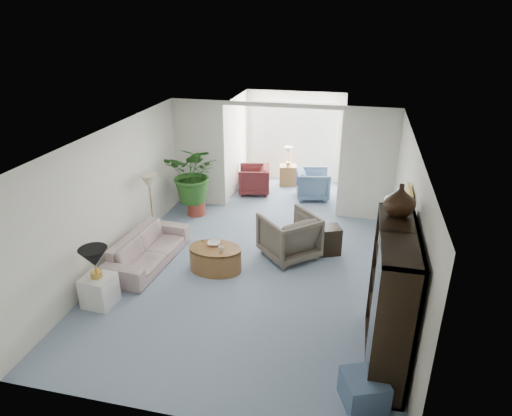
% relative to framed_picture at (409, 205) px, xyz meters
% --- Properties ---
extents(floor, '(6.00, 6.00, 0.00)m').
position_rel_framed_picture_xyz_m(floor, '(-2.46, 0.10, -1.70)').
color(floor, '#8898B4').
rests_on(floor, ground).
extents(sunroom_floor, '(2.60, 2.60, 0.00)m').
position_rel_framed_picture_xyz_m(sunroom_floor, '(-2.46, 4.20, -1.70)').
color(sunroom_floor, '#8898B4').
rests_on(sunroom_floor, ground).
extents(back_pier_left, '(1.20, 0.12, 2.50)m').
position_rel_framed_picture_xyz_m(back_pier_left, '(-4.36, 3.10, -0.45)').
color(back_pier_left, white).
rests_on(back_pier_left, ground).
extents(back_pier_right, '(1.20, 0.12, 2.50)m').
position_rel_framed_picture_xyz_m(back_pier_right, '(-0.56, 3.10, -0.45)').
color(back_pier_right, white).
rests_on(back_pier_right, ground).
extents(back_header, '(2.60, 0.12, 0.10)m').
position_rel_framed_picture_xyz_m(back_header, '(-2.46, 3.10, 0.75)').
color(back_header, white).
rests_on(back_header, back_pier_left).
extents(window_pane, '(2.20, 0.02, 1.50)m').
position_rel_framed_picture_xyz_m(window_pane, '(-2.46, 5.28, -0.30)').
color(window_pane, white).
extents(window_blinds, '(2.20, 0.02, 1.50)m').
position_rel_framed_picture_xyz_m(window_blinds, '(-2.46, 5.25, -0.30)').
color(window_blinds, white).
extents(framed_picture, '(0.04, 0.50, 0.40)m').
position_rel_framed_picture_xyz_m(framed_picture, '(0.00, 0.00, 0.00)').
color(framed_picture, '#C2B79B').
extents(sofa, '(0.90, 2.01, 0.57)m').
position_rel_framed_picture_xyz_m(sofa, '(-4.38, 0.23, -1.41)').
color(sofa, beige).
rests_on(sofa, ground).
extents(end_table, '(0.48, 0.48, 0.50)m').
position_rel_framed_picture_xyz_m(end_table, '(-4.58, -1.12, -1.45)').
color(end_table, white).
rests_on(end_table, ground).
extents(table_lamp, '(0.44, 0.44, 0.30)m').
position_rel_framed_picture_xyz_m(table_lamp, '(-4.58, -1.12, -0.85)').
color(table_lamp, black).
rests_on(table_lamp, end_table).
extents(floor_lamp, '(0.36, 0.36, 0.28)m').
position_rel_framed_picture_xyz_m(floor_lamp, '(-4.71, 1.16, -0.45)').
color(floor_lamp, beige).
rests_on(floor_lamp, ground).
extents(coffee_table, '(1.08, 1.08, 0.45)m').
position_rel_framed_picture_xyz_m(coffee_table, '(-3.11, 0.27, -1.47)').
color(coffee_table, brown).
rests_on(coffee_table, ground).
extents(coffee_bowl, '(0.25, 0.25, 0.05)m').
position_rel_framed_picture_xyz_m(coffee_bowl, '(-3.16, 0.37, -1.22)').
color(coffee_bowl, silver).
rests_on(coffee_bowl, coffee_table).
extents(coffee_cup, '(0.11, 0.11, 0.09)m').
position_rel_framed_picture_xyz_m(coffee_cup, '(-2.96, 0.17, -1.20)').
color(coffee_cup, silver).
rests_on(coffee_cup, coffee_table).
extents(wingback_chair, '(1.32, 1.32, 0.86)m').
position_rel_framed_picture_xyz_m(wingback_chair, '(-1.91, 1.05, -1.27)').
color(wingback_chair, '#5E564A').
rests_on(wingback_chair, ground).
extents(side_table_dark, '(0.56, 0.51, 0.55)m').
position_rel_framed_picture_xyz_m(side_table_dark, '(-1.21, 1.35, -1.43)').
color(side_table_dark, black).
rests_on(side_table_dark, ground).
extents(entertainment_cabinet, '(0.46, 1.72, 1.91)m').
position_rel_framed_picture_xyz_m(entertainment_cabinet, '(-0.23, -1.39, -0.74)').
color(entertainment_cabinet, black).
rests_on(entertainment_cabinet, ground).
extents(cabinet_urn, '(0.40, 0.40, 0.41)m').
position_rel_framed_picture_xyz_m(cabinet_urn, '(-0.23, -0.89, 0.42)').
color(cabinet_urn, black).
rests_on(cabinet_urn, entertainment_cabinet).
extents(ottoman, '(0.63, 0.63, 0.39)m').
position_rel_framed_picture_xyz_m(ottoman, '(-0.48, -2.21, -1.51)').
color(ottoman, slate).
rests_on(ottoman, ground).
extents(plant_pot, '(0.40, 0.40, 0.32)m').
position_rel_framed_picture_xyz_m(plant_pot, '(-4.27, 2.48, -1.54)').
color(plant_pot, brown).
rests_on(plant_pot, ground).
extents(house_plant, '(1.21, 1.04, 1.34)m').
position_rel_framed_picture_xyz_m(house_plant, '(-4.27, 2.48, -0.71)').
color(house_plant, '#27591E').
rests_on(house_plant, plant_pot).
extents(sunroom_chair_blue, '(0.93, 0.91, 0.72)m').
position_rel_framed_picture_xyz_m(sunroom_chair_blue, '(-1.79, 4.06, -1.34)').
color(sunroom_chair_blue, slate).
rests_on(sunroom_chair_blue, ground).
extents(sunroom_chair_maroon, '(0.91, 0.89, 0.71)m').
position_rel_framed_picture_xyz_m(sunroom_chair_maroon, '(-3.29, 4.06, -1.35)').
color(sunroom_chair_maroon, maroon).
rests_on(sunroom_chair_maroon, ground).
extents(sunroom_table, '(0.50, 0.42, 0.54)m').
position_rel_framed_picture_xyz_m(sunroom_table, '(-2.54, 4.81, -1.43)').
color(sunroom_table, brown).
rests_on(sunroom_table, ground).
extents(shelf_clutter, '(0.30, 1.29, 1.06)m').
position_rel_framed_picture_xyz_m(shelf_clutter, '(-0.28, -1.51, -0.61)').
color(shelf_clutter, black).
rests_on(shelf_clutter, entertainment_cabinet).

